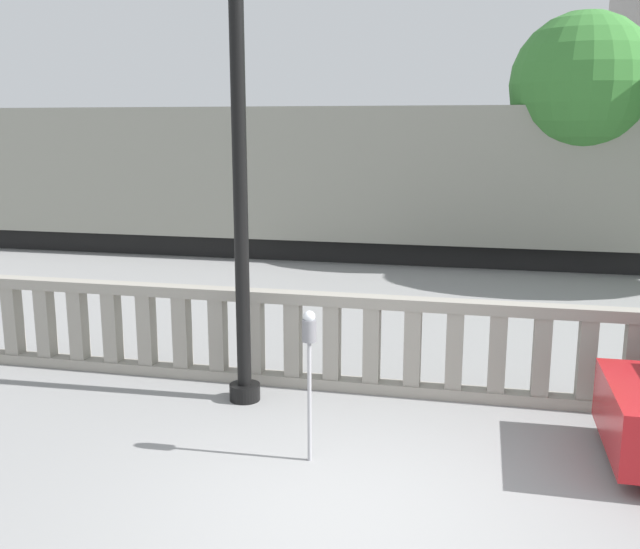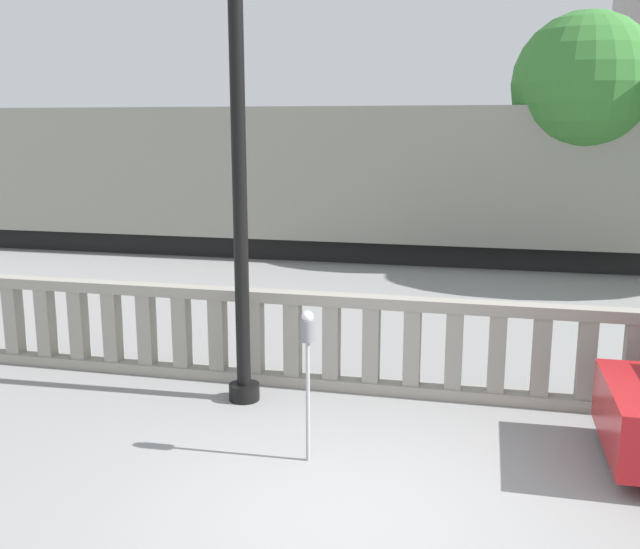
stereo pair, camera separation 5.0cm
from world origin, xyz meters
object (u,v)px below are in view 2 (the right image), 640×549
(lamppost, at_px, (237,59))
(tree_left, at_px, (584,86))
(train_near, at_px, (356,179))
(parking_meter, at_px, (308,346))

(lamppost, bearing_deg, tree_left, 63.24)
(lamppost, xyz_separation_m, train_near, (-0.44, 10.05, -2.05))
(train_near, bearing_deg, lamppost, -87.52)
(tree_left, bearing_deg, train_near, 174.00)
(lamppost, distance_m, tree_left, 10.64)
(lamppost, relative_size, tree_left, 1.23)
(lamppost, relative_size, train_near, 0.31)
(lamppost, height_order, tree_left, lamppost)
(parking_meter, relative_size, tree_left, 0.27)
(parking_meter, xyz_separation_m, tree_left, (3.64, 10.88, 2.94))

